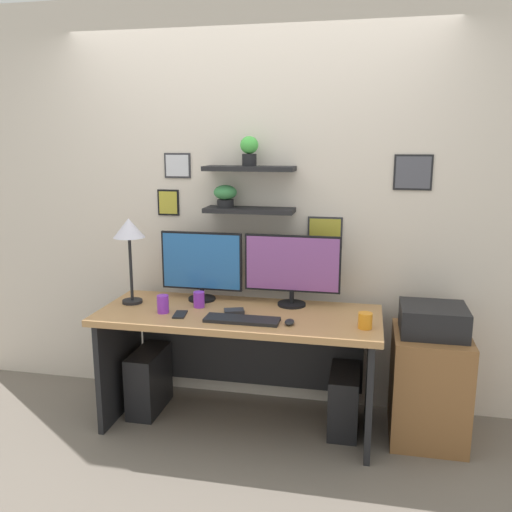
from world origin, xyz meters
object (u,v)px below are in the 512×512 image
Objects in this scene: keyboard at (242,320)px; computer_mouse at (290,322)px; water_cup at (163,304)px; monitor_right at (292,267)px; scissors_tray at (234,311)px; pen_cup at (199,299)px; coffee_mug at (365,321)px; computer_tower_right at (344,400)px; desk_lamp at (129,234)px; computer_tower_left at (149,380)px; drawer_cabinet at (428,385)px; printer at (433,320)px; cell_phone at (180,315)px; monitor_left at (202,264)px; desk at (241,341)px.

computer_mouse reaches higher than keyboard.
monitor_right is at bearing 22.93° from water_cup.
pen_cup is at bearing 163.08° from scissors_tray.
coffee_mug is 0.65m from computer_tower_right.
desk_lamp is 0.61m from pen_cup.
computer_tower_left is at bearing -179.34° from computer_tower_right.
monitor_right is at bearing 171.80° from drawer_cabinet.
coffee_mug is 0.14× the size of drawer_cabinet.
cell_phone is at bearing -171.52° from printer.
drawer_cabinet is 1.75× the size of printer.
water_cup is at bearing -115.46° from monitor_left.
monitor_left reaches higher than keyboard.
desk_lamp reaches higher than cell_phone.
pen_cup is at bearing -178.52° from computer_tower_right.
coffee_mug reaches higher than computer_tower_right.
pen_cup reaches higher than scissors_tray.
cell_phone is 1.17× the size of scissors_tray.
monitor_right reaches higher than computer_mouse.
monitor_right is 0.92× the size of drawer_cabinet.
monitor_right reaches higher than scissors_tray.
drawer_cabinet is at bearing 1.59° from pen_cup.
printer is at bearing 0.98° from computer_tower_left.
pen_cup is at bearing 0.10° from desk_lamp.
computer_mouse is at bearing -162.77° from printer.
computer_tower_right is (1.11, 0.18, -0.61)m from water_cup.
monitor_right is at bearing 57.61° from keyboard.
pen_cup reaches higher than computer_tower_left.
desk is 0.75m from computer_tower_right.
desk is 17.36× the size of pen_cup.
pen_cup reaches higher than desk.
scissors_tray is at bearing 159.12° from computer_mouse.
computer_tower_right is at bearing -21.28° from monitor_right.
cell_phone is 0.20m from pen_cup.
scissors_tray is at bearing 10.43° from water_cup.
monitor_left is 0.50m from desk_lamp.
desk is at bearing -151.81° from monitor_right.
water_cup reaches higher than pen_cup.
coffee_mug is 0.90× the size of pen_cup.
scissors_tray is (0.25, -0.08, -0.04)m from pen_cup.
drawer_cabinet is 1.66× the size of computer_tower_right.
desk_lamp is 1.46× the size of printer.
monitor_left is at bearing 151.81° from desk.
coffee_mug is at bearing 2.22° from keyboard.
drawer_cabinet is (0.82, 0.25, -0.43)m from computer_mouse.
cell_phone is 0.34× the size of computer_tower_left.
scissors_tray is (-0.08, 0.14, 0.00)m from keyboard.
coffee_mug reaches higher than computer_mouse.
scissors_tray reaches higher than computer_tower_left.
coffee_mug is 0.22× the size of computer_tower_right.
coffee_mug is at bearing -10.26° from pen_cup.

